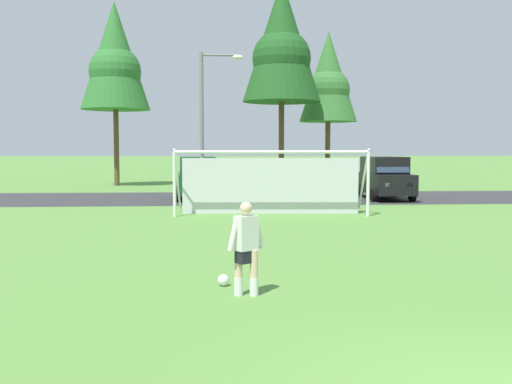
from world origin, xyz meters
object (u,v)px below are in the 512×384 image
player_midfield_center (246,249)px  parked_car_slot_left (256,182)px  parked_car_slot_center_left (316,181)px  soccer_ball (223,280)px  parked_car_slot_center (385,177)px  parked_car_slot_far_left (198,177)px  soccer_goal (271,181)px  street_lamp (206,127)px

player_midfield_center → parked_car_slot_left: bearing=85.7°
player_midfield_center → parked_car_slot_center_left: size_ratio=0.39×
soccer_ball → parked_car_slot_center_left: parked_car_slot_center_left is taller
parked_car_slot_center → parked_car_slot_center_left: bearing=167.3°
parked_car_slot_far_left → parked_car_slot_left: parked_car_slot_far_left is taller
parked_car_slot_left → soccer_ball: bearing=-95.6°
soccer_ball → parked_car_slot_far_left: (-1.13, 19.15, 1.00)m
soccer_ball → soccer_goal: soccer_goal is taller
parked_car_slot_far_left → parked_car_slot_center: same height
parked_car_slot_far_left → parked_car_slot_center_left: (6.11, 0.21, -0.24)m
player_midfield_center → street_lamp: street_lamp is taller
soccer_ball → parked_car_slot_center_left: 20.00m
parked_car_slot_left → parked_car_slot_center: (6.52, -0.65, 0.24)m
player_midfield_center → parked_car_slot_far_left: bearing=94.4°
street_lamp → soccer_ball: bearing=-87.7°
soccer_ball → parked_car_slot_far_left: size_ratio=0.05×
parked_car_slot_far_left → street_lamp: size_ratio=0.70×
parked_car_slot_center_left → street_lamp: size_ratio=0.63×
street_lamp → parked_car_slot_left: bearing=57.5°
soccer_goal → parked_car_slot_far_left: soccer_goal is taller
soccer_goal → parked_car_slot_left: (-0.08, 7.24, -0.42)m
player_midfield_center → parked_car_slot_center: (8.01, 19.32, 0.29)m
soccer_goal → parked_car_slot_center_left: soccer_goal is taller
player_midfield_center → parked_car_slot_center: bearing=67.5°
parked_car_slot_far_left → parked_car_slot_left: size_ratio=1.12×
parked_car_slot_far_left → street_lamp: (0.52, -3.83, 2.40)m
parked_car_slot_far_left → street_lamp: bearing=-82.2°
parked_car_slot_center_left → parked_car_slot_center: 3.52m
parked_car_slot_left → parked_car_slot_center: size_ratio=0.91×
parked_car_slot_center → street_lamp: 9.88m
soccer_ball → player_midfield_center: 1.10m
parked_car_slot_far_left → soccer_ball: bearing=-86.6°
parked_car_slot_center → player_midfield_center: bearing=-112.5°
street_lamp → player_midfield_center: bearing=-86.4°
parked_car_slot_far_left → parked_car_slot_left: 3.03m
parked_car_slot_center_left → street_lamp: 7.38m
parked_car_slot_left → street_lamp: size_ratio=0.62×
soccer_ball → soccer_goal: (1.96, 11.99, 1.18)m
soccer_goal → player_midfield_center: size_ratio=4.58×
soccer_goal → soccer_ball: bearing=-99.3°
parked_car_slot_left → parked_car_slot_center_left: bearing=2.3°
player_midfield_center → parked_car_slot_center: 20.92m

